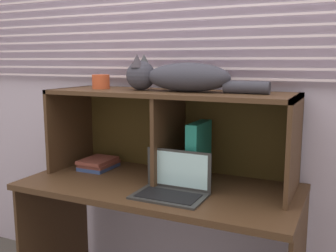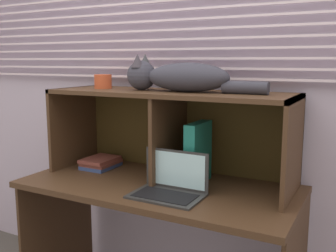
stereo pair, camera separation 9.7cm
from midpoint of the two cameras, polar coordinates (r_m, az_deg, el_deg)
name	(u,v)px [view 2 (the right image)]	position (r m, az deg, el deg)	size (l,w,h in m)	color
back_panel_with_blinds	(189,78)	(2.22, 4.35, 6.95)	(4.40, 0.08, 2.50)	#BBACC4
desk	(158,212)	(2.04, -0.08, -12.42)	(1.39, 0.65, 0.74)	#452D1B
hutch_shelf_unit	(171,117)	(2.04, 1.84, 1.29)	(1.28, 0.41, 0.46)	#452D1B
cat	(177,77)	(1.97, 2.80, 7.22)	(0.74, 0.17, 0.19)	#35353F
laptop	(170,186)	(1.82, 1.81, -8.78)	(0.33, 0.21, 0.20)	#2E2E2E
binder_upright	(198,153)	(1.97, 5.83, -3.97)	(0.06, 0.22, 0.31)	#1E7B6D
book_stack	(101,163)	(2.30, -8.59, -5.33)	(0.16, 0.22, 0.06)	#334882
small_basket	(103,82)	(2.20, -8.22, 6.45)	(0.10, 0.10, 0.08)	#BF4A28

